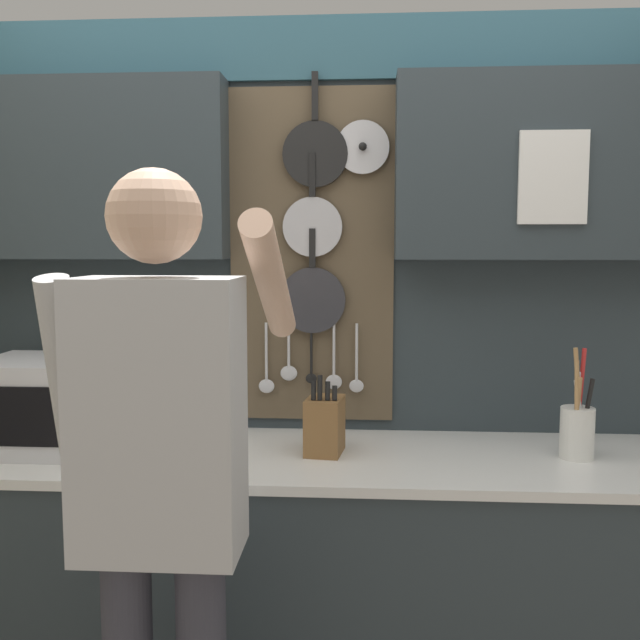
{
  "coord_description": "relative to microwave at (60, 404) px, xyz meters",
  "views": [
    {
      "loc": [
        0.15,
        -2.21,
        1.59
      ],
      "look_at": [
        -0.02,
        0.2,
        1.34
      ],
      "focal_mm": 40.0,
      "sensor_mm": 36.0,
      "label": 1
    }
  ],
  "objects": [
    {
      "name": "base_cabinet_counter",
      "position": [
        0.85,
        -0.01,
        -0.62
      ],
      "size": [
        2.54,
        0.64,
        0.93
      ],
      "color": "#2D383D",
      "rests_on": "ground_plane"
    },
    {
      "name": "back_wall_unit",
      "position": [
        0.86,
        0.28,
        0.39
      ],
      "size": [
        3.11,
        0.22,
        2.37
      ],
      "color": "#2D383D",
      "rests_on": "ground_plane"
    },
    {
      "name": "microwave",
      "position": [
        0.0,
        0.0,
        0.0
      ],
      "size": [
        0.49,
        0.37,
        0.3
      ],
      "color": "silver",
      "rests_on": "base_cabinet_counter"
    },
    {
      "name": "knife_block",
      "position": [
        0.87,
        0.0,
        -0.06
      ],
      "size": [
        0.13,
        0.16,
        0.26
      ],
      "color": "brown",
      "rests_on": "base_cabinet_counter"
    },
    {
      "name": "utensil_crock",
      "position": [
        1.66,
        0.0,
        -0.05
      ],
      "size": [
        0.1,
        0.1,
        0.35
      ],
      "color": "white",
      "rests_on": "base_cabinet_counter"
    },
    {
      "name": "person",
      "position": [
        0.52,
        -0.61,
        -0.02
      ],
      "size": [
        0.54,
        0.63,
        1.76
      ],
      "color": "#383842",
      "rests_on": "ground_plane"
    }
  ]
}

